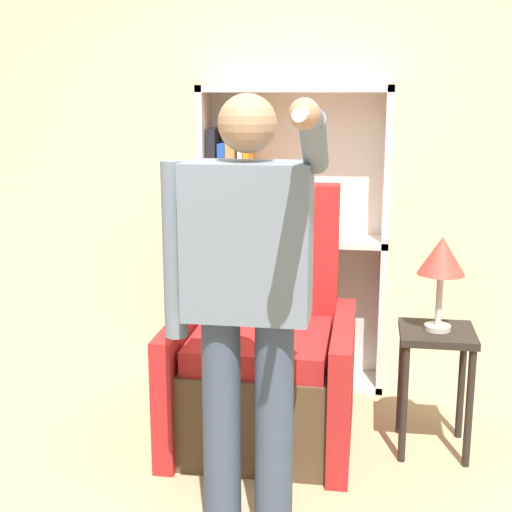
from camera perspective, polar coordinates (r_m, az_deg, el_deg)
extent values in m
cube|color=beige|center=(4.31, 4.65, 8.44)|extent=(8.00, 0.06, 2.80)
cube|color=silver|center=(4.29, -4.04, 1.54)|extent=(0.04, 0.28, 1.78)
cube|color=silver|center=(4.19, 10.23, 1.07)|extent=(0.04, 0.28, 1.78)
cube|color=silver|center=(4.34, 3.19, 1.67)|extent=(1.10, 0.01, 1.78)
cube|color=silver|center=(4.46, 2.88, -9.67)|extent=(1.10, 0.28, 0.04)
cube|color=silver|center=(4.21, 3.01, 1.32)|extent=(1.10, 0.28, 0.04)
cube|color=silver|center=(4.12, 3.15, 13.22)|extent=(1.10, 0.28, 0.04)
cube|color=white|center=(4.41, -3.31, -4.72)|extent=(0.04, 0.19, 0.72)
cube|color=gold|center=(4.38, -2.79, -4.18)|extent=(0.03, 0.17, 0.81)
cube|color=purple|center=(4.41, -2.30, -5.72)|extent=(0.03, 0.18, 0.57)
cube|color=#238438|center=(4.38, -1.67, -4.74)|extent=(0.05, 0.20, 0.73)
cube|color=#BC4C56|center=(4.40, -1.00, -5.88)|extent=(0.04, 0.22, 0.55)
cube|color=black|center=(4.23, -3.36, 5.94)|extent=(0.05, 0.20, 0.63)
cube|color=#1E47B2|center=(4.22, -2.55, 5.35)|extent=(0.05, 0.17, 0.54)
cube|color=#9E7A47|center=(4.21, -1.82, 6.01)|extent=(0.05, 0.23, 0.64)
cube|color=white|center=(4.19, -1.11, 6.24)|extent=(0.03, 0.17, 0.67)
cube|color=orange|center=(4.18, -0.58, 7.10)|extent=(0.03, 0.23, 0.80)
cube|color=#4C3823|center=(3.67, 0.49, -11.20)|extent=(0.70, 0.79, 0.47)
cube|color=#A31E1E|center=(3.52, 0.40, -7.09)|extent=(0.66, 0.67, 0.12)
cube|color=#A31E1E|center=(3.82, 1.29, -1.92)|extent=(0.70, 0.16, 1.04)
cube|color=#A31E1E|center=(3.71, -5.71, -9.50)|extent=(0.10, 0.87, 0.64)
cube|color=#A31E1E|center=(3.60, 6.90, -10.24)|extent=(0.10, 0.87, 0.64)
cylinder|color=#384256|center=(2.88, -2.75, -13.41)|extent=(0.15, 0.15, 0.91)
cylinder|color=#384256|center=(2.85, 1.51, -13.72)|extent=(0.15, 0.15, 0.91)
cube|color=slate|center=(2.62, -0.67, 1.19)|extent=(0.47, 0.24, 0.58)
sphere|color=#997051|center=(2.56, -0.70, 10.56)|extent=(0.21, 0.21, 0.21)
cylinder|color=slate|center=(2.69, -6.53, 0.43)|extent=(0.09, 0.09, 0.67)
cylinder|color=slate|center=(2.42, 4.67, 9.08)|extent=(0.09, 0.28, 0.23)
cylinder|color=slate|center=(2.18, 4.20, 11.08)|extent=(0.08, 0.27, 0.10)
sphere|color=#997051|center=(2.05, 3.89, 11.29)|extent=(0.09, 0.09, 0.09)
cylinder|color=white|center=(1.95, 3.63, 11.23)|extent=(0.04, 0.15, 0.04)
cube|color=black|center=(3.55, 14.29, -6.03)|extent=(0.36, 0.36, 0.04)
cylinder|color=black|center=(3.51, 11.74, -11.55)|extent=(0.04, 0.04, 0.58)
cylinder|color=black|center=(3.54, 16.69, -11.62)|extent=(0.04, 0.04, 0.58)
cylinder|color=black|center=(3.79, 11.55, -9.69)|extent=(0.04, 0.04, 0.58)
cylinder|color=black|center=(3.82, 16.11, -9.77)|extent=(0.04, 0.04, 0.58)
cylinder|color=#B7B2A8|center=(3.54, 14.32, -5.56)|extent=(0.12, 0.12, 0.02)
cylinder|color=#B7B2A8|center=(3.50, 14.45, -3.41)|extent=(0.03, 0.03, 0.25)
cone|color=#B2382D|center=(3.45, 14.64, 0.05)|extent=(0.22, 0.22, 0.18)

